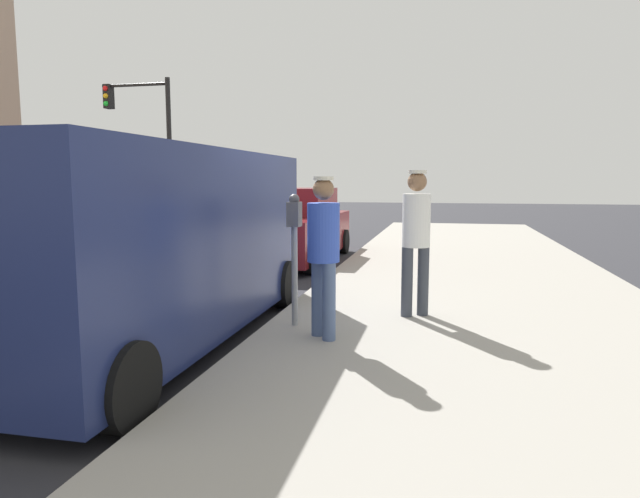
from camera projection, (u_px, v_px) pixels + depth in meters
name	position (u px, v px, depth m)	size (l,w,h in m)	color
ground_plane	(198.00, 325.00, 7.04)	(80.00, 80.00, 0.00)	#2D2D33
sidewalk_slab	(485.00, 336.00, 6.27)	(5.00, 32.00, 0.15)	#9E998E
parking_meter_near	(294.00, 237.00, 6.35)	(0.14, 0.18, 1.52)	gray
pedestrian_in_white	(416.00, 233.00, 6.80)	(0.34, 0.34, 1.79)	#383D47
pedestrian_in_blue	(323.00, 246.00, 5.84)	(0.34, 0.34, 1.71)	#4C608C
parked_van	(147.00, 242.00, 6.09)	(2.14, 5.21, 2.15)	navy
parked_sedan_ahead	(292.00, 228.00, 12.56)	(2.00, 4.43, 1.65)	maroon
traffic_light_corner	(146.00, 130.00, 18.73)	(2.48, 0.42, 5.20)	black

